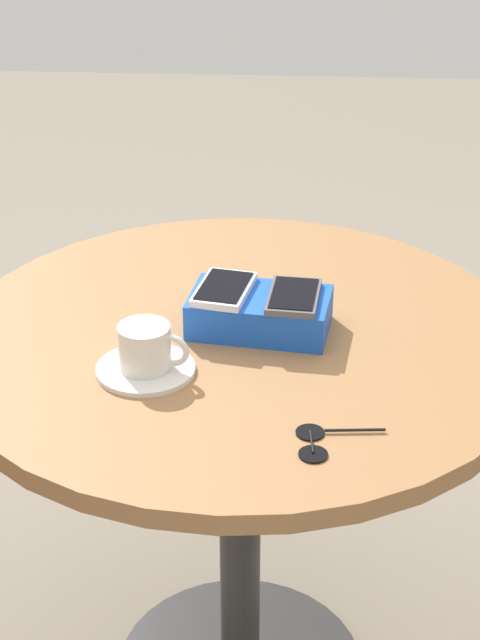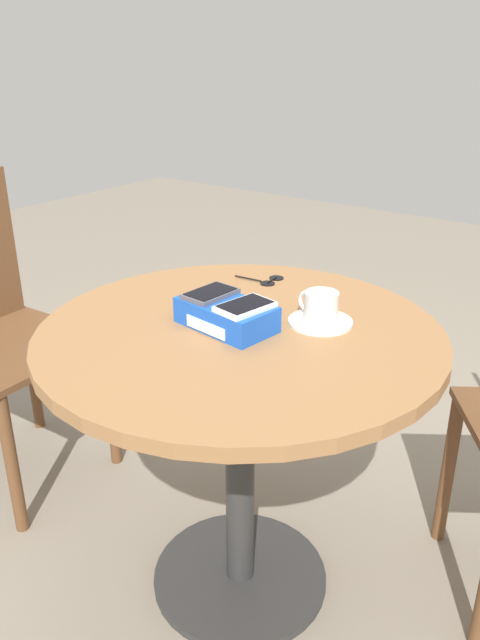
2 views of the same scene
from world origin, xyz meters
TOP-DOWN VIEW (x-y plane):
  - ground_plane at (0.00, 0.00)m, footprint 8.00×8.00m
  - round_table at (0.00, 0.00)m, footprint 0.88×0.88m
  - phone_box at (-0.03, -0.01)m, footprint 0.22×0.15m
  - phone_gray at (-0.08, -0.00)m, footprint 0.08×0.12m
  - phone_white at (0.03, -0.02)m, footprint 0.10×0.13m
  - saucer at (0.13, 0.13)m, footprint 0.14×0.14m
  - coffee_cup at (0.12, 0.13)m, footprint 0.10×0.07m
  - sunglasses at (-0.12, 0.29)m, footprint 0.12×0.09m

SIDE VIEW (x-z plane):
  - ground_plane at x=0.00m, z-range 0.00..0.00m
  - round_table at x=0.00m, z-range 0.22..0.93m
  - sunglasses at x=-0.12m, z-range 0.72..0.72m
  - saucer at x=0.13m, z-range 0.72..0.72m
  - phone_box at x=-0.03m, z-range 0.72..0.77m
  - coffee_cup at x=0.12m, z-range 0.73..0.79m
  - phone_gray at x=-0.08m, z-range 0.77..0.79m
  - phone_white at x=0.03m, z-range 0.77..0.79m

